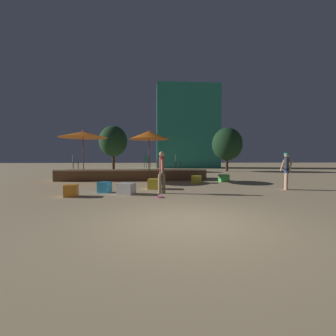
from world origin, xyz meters
TOP-DOWN VIEW (x-y plane):
  - ground_plane at (0.00, 0.00)m, footprint 120.00×120.00m
  - wooden_deck at (-2.08, 10.07)m, footprint 9.30×2.33m
  - patio_umbrella_0 at (-4.94, 9.01)m, footprint 2.83×2.83m
  - patio_umbrella_1 at (-1.00, 8.70)m, footprint 2.40×2.40m
  - cube_seat_0 at (3.46, 8.28)m, footprint 0.54×0.54m
  - cube_seat_1 at (-0.70, 5.42)m, footprint 0.65×0.65m
  - cube_seat_2 at (1.68, 7.71)m, footprint 0.65×0.65m
  - cube_seat_3 at (-3.77, 3.59)m, footprint 0.49×0.49m
  - cube_seat_4 at (-2.75, 4.48)m, footprint 0.55×0.55m
  - cube_seat_5 at (-1.81, 4.01)m, footprint 0.73×0.73m
  - person_0 at (5.16, 4.77)m, footprint 0.51×0.28m
  - person_1 at (-0.42, 4.11)m, footprint 0.29×0.49m
  - bistro_chair_0 at (-0.26, 9.83)m, footprint 0.41×0.41m
  - bistro_chair_1 at (0.78, 9.61)m, footprint 0.40×0.40m
  - bistro_chair_2 at (-5.87, 10.11)m, footprint 0.46×0.46m
  - bistro_chair_3 at (-1.17, 10.43)m, footprint 0.45×0.45m
  - frisbee_disc at (-0.53, 3.17)m, footprint 0.28×0.28m
  - background_tree_0 at (7.02, 18.34)m, footprint 3.12×3.12m
  - background_tree_1 at (-4.93, 19.27)m, footprint 2.92×2.92m
  - distant_building at (4.28, 27.67)m, footprint 8.92×3.58m

SIDE VIEW (x-z plane):
  - ground_plane at x=0.00m, z-range 0.00..0.00m
  - frisbee_disc at x=-0.53m, z-range 0.00..0.03m
  - cube_seat_2 at x=1.68m, z-range 0.00..0.41m
  - cube_seat_0 at x=3.46m, z-range 0.00..0.42m
  - cube_seat_5 at x=-1.81m, z-range 0.00..0.43m
  - cube_seat_3 at x=-3.77m, z-range 0.00..0.43m
  - cube_seat_4 at x=-2.75m, z-range 0.00..0.44m
  - cube_seat_1 at x=-0.70m, z-range 0.00..0.46m
  - wooden_deck at x=-2.08m, z-range -0.04..0.67m
  - person_1 at x=-0.42m, z-range 0.06..1.73m
  - person_0 at x=5.16m, z-range 0.09..1.73m
  - bistro_chair_0 at x=-0.26m, z-range 0.80..1.70m
  - bistro_chair_1 at x=0.78m, z-range 0.80..1.70m
  - bistro_chair_2 at x=-5.87m, z-range 0.80..1.70m
  - bistro_chair_3 at x=-1.17m, z-range 0.80..1.70m
  - patio_umbrella_1 at x=-1.00m, z-range 1.22..4.32m
  - patio_umbrella_0 at x=-4.94m, z-range 1.27..4.35m
  - background_tree_0 at x=7.02m, z-range 0.57..5.15m
  - background_tree_1 at x=-4.93m, z-range 0.78..5.59m
  - distant_building at x=4.28m, z-range 0.00..11.77m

